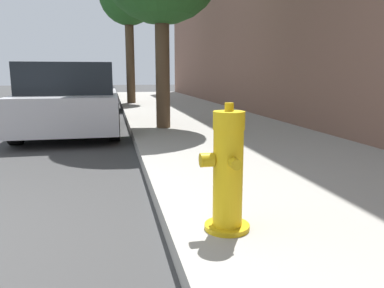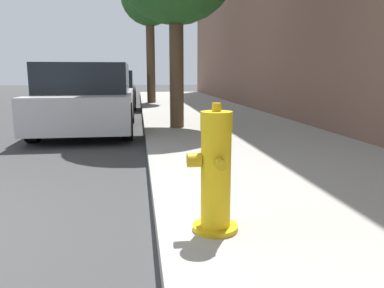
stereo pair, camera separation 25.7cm
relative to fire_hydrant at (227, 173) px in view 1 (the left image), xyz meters
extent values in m
cube|color=#99968E|center=(1.32, 0.11, -0.48)|extent=(3.43, 40.00, 0.16)
cylinder|color=#C39C11|center=(0.00, 0.00, -0.39)|extent=(0.32, 0.32, 0.04)
cylinder|color=yellow|center=(0.00, 0.00, -0.03)|extent=(0.20, 0.20, 0.67)
cylinder|color=yellow|center=(0.00, 0.00, 0.36)|extent=(0.21, 0.21, 0.12)
cylinder|color=#C39C11|center=(0.00, 0.00, 0.45)|extent=(0.06, 0.06, 0.06)
cylinder|color=#C39C11|center=(0.00, -0.14, 0.10)|extent=(0.07, 0.08, 0.07)
cylinder|color=#C39C11|center=(0.00, 0.14, 0.10)|extent=(0.07, 0.08, 0.07)
cylinder|color=#C39C11|center=(-0.15, 0.00, 0.10)|extent=(0.09, 0.10, 0.10)
cube|color=#B7B7BC|center=(-1.57, 5.86, -0.04)|extent=(1.85, 3.99, 0.65)
cube|color=black|center=(-1.57, 5.70, 0.58)|extent=(1.70, 2.19, 0.59)
cylinder|color=black|center=(-2.41, 7.09, -0.21)|extent=(0.20, 0.70, 0.70)
cylinder|color=black|center=(-0.72, 7.09, -0.21)|extent=(0.20, 0.70, 0.70)
cylinder|color=black|center=(-2.41, 4.62, -0.21)|extent=(0.20, 0.70, 0.70)
cylinder|color=black|center=(-0.72, 4.62, -0.21)|extent=(0.20, 0.70, 0.70)
cube|color=black|center=(-1.54, 11.59, -0.10)|extent=(1.84, 4.17, 0.56)
cube|color=black|center=(-1.54, 11.42, 0.48)|extent=(1.70, 2.29, 0.59)
cylinder|color=black|center=(-2.38, 12.88, -0.23)|extent=(0.20, 0.66, 0.66)
cylinder|color=black|center=(-0.70, 12.88, -0.23)|extent=(0.20, 0.66, 0.66)
cylinder|color=black|center=(-2.38, 10.29, -0.23)|extent=(0.20, 0.66, 0.66)
cylinder|color=black|center=(-0.70, 10.29, -0.23)|extent=(0.20, 0.66, 0.66)
cube|color=#4C5156|center=(-1.60, 16.98, -0.10)|extent=(1.69, 4.21, 0.57)
cube|color=black|center=(-1.60, 16.81, 0.42)|extent=(1.56, 2.31, 0.46)
cylinder|color=black|center=(-2.37, 18.29, -0.24)|extent=(0.20, 0.64, 0.64)
cylinder|color=black|center=(-0.84, 18.29, -0.24)|extent=(0.20, 0.64, 0.64)
cylinder|color=black|center=(-2.37, 15.68, -0.24)|extent=(0.20, 0.64, 0.64)
cylinder|color=black|center=(-0.84, 15.68, -0.24)|extent=(0.20, 0.64, 0.64)
cylinder|color=brown|center=(0.26, 5.10, 0.81)|extent=(0.28, 0.28, 2.43)
cylinder|color=brown|center=(-0.02, 11.79, 1.16)|extent=(0.31, 0.31, 3.13)
camera|label=1|loc=(-0.76, -2.36, 0.67)|focal=35.00mm
camera|label=2|loc=(-0.50, -2.41, 0.67)|focal=35.00mm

